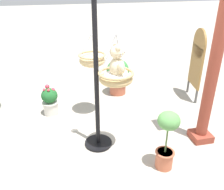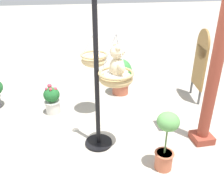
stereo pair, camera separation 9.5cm
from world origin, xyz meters
TOP-DOWN VIEW (x-y plane):
  - ground_plane at (0.00, 0.00)m, footprint 40.00×40.00m
  - display_pole_central at (-0.18, -0.15)m, footprint 0.44×0.44m
  - hanging_basket_with_teddy at (-0.03, 0.10)m, footprint 0.50×0.50m
  - teddy_bear at (-0.03, 0.12)m, footprint 0.32×0.28m
  - hanging_basket_left_high at (-1.20, -0.06)m, footprint 0.49×0.49m
  - greenhouse_pillar_right at (0.06, 1.54)m, footprint 0.34×0.34m
  - potted_plant_fern_front at (0.54, 0.68)m, footprint 0.30×0.30m
  - potted_plant_flowering_red at (-1.95, 0.61)m, footprint 0.51×0.51m
  - potted_plant_small_succulent at (-1.34, -0.89)m, footprint 0.31×0.31m
  - display_sign_board at (-1.38, 2.17)m, footprint 0.61×0.15m

SIDE VIEW (x-z plane):
  - ground_plane at x=0.00m, z-range 0.00..0.00m
  - potted_plant_small_succulent at x=-1.34m, z-range -0.01..0.58m
  - potted_plant_flowering_red at x=-1.95m, z-range 0.04..0.86m
  - potted_plant_fern_front at x=0.54m, z-range 0.04..0.95m
  - display_pole_central at x=-0.18m, z-range -0.45..1.87m
  - display_sign_board at x=-1.38m, z-range 0.14..1.67m
  - hanging_basket_left_high at x=-1.20m, z-range 0.81..1.40m
  - hanging_basket_with_teddy at x=-0.03m, z-range 0.85..1.57m
  - greenhouse_pillar_right at x=0.06m, z-range -0.05..2.78m
  - teddy_bear at x=-0.03m, z-range 1.18..1.65m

